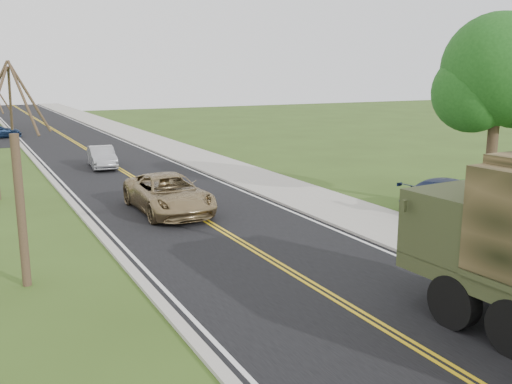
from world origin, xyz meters
TOP-DOWN VIEW (x-y plane):
  - road at (0.00, 40.00)m, footprint 8.00×120.00m
  - curb_right at (4.15, 40.00)m, footprint 0.30×120.00m
  - sidewalk_right at (5.90, 40.00)m, footprint 3.20×120.00m
  - curb_left at (-4.15, 40.00)m, footprint 0.30×120.00m
  - leafy_tree at (11.00, 10.01)m, footprint 4.83×4.50m
  - bare_tree_a at (-7.00, 10.00)m, footprint 1.93×2.26m
  - suv_champagne at (-0.80, 16.13)m, footprint 2.64×5.68m
  - sedan_silver at (-0.80, 28.53)m, footprint 1.73×4.09m
  - pickup_navy at (9.80, 10.89)m, footprint 5.03×2.52m

SIDE VIEW (x-z plane):
  - road at x=0.00m, z-range 0.00..0.01m
  - sidewalk_right at x=5.90m, z-range 0.00..0.10m
  - curb_left at x=-4.15m, z-range 0.00..0.10m
  - curb_right at x=4.15m, z-range 0.00..0.12m
  - sedan_silver at x=-0.80m, z-range 0.00..1.31m
  - pickup_navy at x=9.80m, z-range 0.00..1.40m
  - suv_champagne at x=-0.80m, z-range 0.00..1.57m
  - bare_tree_a at x=-7.00m, z-range -0.41..5.66m
  - leafy_tree at x=11.00m, z-range 1.44..9.54m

